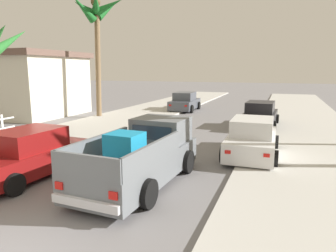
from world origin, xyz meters
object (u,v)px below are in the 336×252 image
(car_left_mid, at_px, (252,139))
(car_right_mid, at_px, (260,115))
(palm_tree_left_fore, at_px, (96,19))
(car_right_near, at_px, (185,102))
(pickup_truck, at_px, (142,157))
(roadside_house, at_px, (13,83))
(car_left_near, at_px, (28,155))

(car_left_mid, distance_m, car_right_mid, 6.68)
(palm_tree_left_fore, bearing_deg, car_right_mid, 0.05)
(car_left_mid, relative_size, palm_tree_left_fore, 0.52)
(car_right_near, relative_size, car_right_mid, 1.00)
(car_right_near, bearing_deg, palm_tree_left_fore, -128.81)
(car_right_mid, bearing_deg, palm_tree_left_fore, -179.95)
(pickup_truck, bearing_deg, car_right_near, 102.97)
(roadside_house, bearing_deg, car_right_mid, 2.47)
(car_left_mid, bearing_deg, roadside_house, 162.33)
(car_right_mid, bearing_deg, roadside_house, -177.53)
(car_left_mid, bearing_deg, pickup_truck, -124.95)
(car_left_near, relative_size, car_right_mid, 1.01)
(car_left_mid, bearing_deg, car_right_near, 118.23)
(car_left_near, height_order, car_left_mid, same)
(roadside_house, bearing_deg, car_left_mid, -17.67)
(palm_tree_left_fore, bearing_deg, car_left_near, -67.75)
(pickup_truck, distance_m, palm_tree_left_fore, 14.94)
(car_left_near, relative_size, car_left_mid, 1.01)
(car_left_mid, relative_size, car_right_mid, 0.99)
(car_left_near, xyz_separation_m, car_right_near, (-0.14, 17.36, 0.00))
(pickup_truck, bearing_deg, car_left_near, -166.87)
(car_left_mid, height_order, roadside_house, roadside_house)
(car_right_mid, bearing_deg, pickup_truck, -104.02)
(car_left_near, distance_m, palm_tree_left_fore, 13.97)
(car_left_mid, height_order, palm_tree_left_fore, palm_tree_left_fore)
(car_left_mid, xyz_separation_m, palm_tree_left_fore, (-11.28, 6.67, 6.12))
(car_left_near, bearing_deg, pickup_truck, 13.13)
(car_left_near, distance_m, roadside_house, 16.23)
(palm_tree_left_fore, height_order, roadside_house, palm_tree_left_fore)
(car_left_mid, height_order, car_right_mid, same)
(pickup_truck, height_order, car_right_near, pickup_truck)
(car_left_near, height_order, car_right_mid, same)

